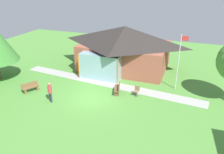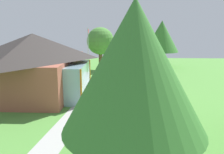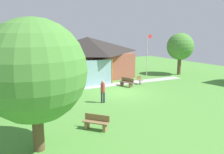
{
  "view_description": "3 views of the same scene",
  "coord_description": "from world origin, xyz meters",
  "px_view_note": "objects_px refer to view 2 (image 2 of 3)",
  "views": [
    {
      "loc": [
        7.54,
        -15.42,
        9.47
      ],
      "look_at": [
        0.76,
        2.79,
        0.97
      ],
      "focal_mm": 36.75,
      "sensor_mm": 36.0,
      "label": 1
    },
    {
      "loc": [
        -17.96,
        0.79,
        5.3
      ],
      "look_at": [
        0.8,
        1.66,
        1.24
      ],
      "focal_mm": 38.16,
      "sensor_mm": 36.0,
      "label": 2
    },
    {
      "loc": [
        -11.45,
        -16.92,
        5.53
      ],
      "look_at": [
        0.36,
        2.38,
        0.97
      ],
      "focal_mm": 37.83,
      "sensor_mm": 36.0,
      "label": 3
    }
  ],
  "objects_px": {
    "visitor_strolling_lawn": "(161,93)",
    "tree_far_east": "(162,36)",
    "pavilion": "(36,63)",
    "bench_mid_left": "(150,118)",
    "tree_east_hedge": "(100,41)",
    "flagpole": "(88,50)",
    "patio_chair_lawn_spare": "(111,80)",
    "bench_rear_near_path": "(112,85)",
    "tree_west_hedge": "(134,67)"
  },
  "relations": [
    {
      "from": "flagpole",
      "to": "tree_far_east",
      "type": "distance_m",
      "value": 10.85
    },
    {
      "from": "pavilion",
      "to": "bench_mid_left",
      "type": "relative_size",
      "value": 6.66
    },
    {
      "from": "pavilion",
      "to": "patio_chair_lawn_spare",
      "type": "xyz_separation_m",
      "value": [
        3.07,
        -5.81,
        -2.04
      ]
    },
    {
      "from": "pavilion",
      "to": "bench_mid_left",
      "type": "xyz_separation_m",
      "value": [
        -6.04,
        -8.39,
        -2.05
      ]
    },
    {
      "from": "patio_chair_lawn_spare",
      "to": "visitor_strolling_lawn",
      "type": "height_order",
      "value": "visitor_strolling_lawn"
    },
    {
      "from": "bench_mid_left",
      "to": "tree_far_east",
      "type": "distance_m",
      "value": 19.43
    },
    {
      "from": "bench_rear_near_path",
      "to": "bench_mid_left",
      "type": "bearing_deg",
      "value": 92.11
    },
    {
      "from": "flagpole",
      "to": "bench_mid_left",
      "type": "height_order",
      "value": "flagpole"
    },
    {
      "from": "bench_rear_near_path",
      "to": "tree_far_east",
      "type": "relative_size",
      "value": 0.26
    },
    {
      "from": "patio_chair_lawn_spare",
      "to": "bench_mid_left",
      "type": "bearing_deg",
      "value": 22.38
    },
    {
      "from": "tree_east_hedge",
      "to": "tree_far_east",
      "type": "distance_m",
      "value": 7.98
    },
    {
      "from": "pavilion",
      "to": "patio_chair_lawn_spare",
      "type": "distance_m",
      "value": 6.88
    },
    {
      "from": "pavilion",
      "to": "bench_mid_left",
      "type": "height_order",
      "value": "pavilion"
    },
    {
      "from": "tree_west_hedge",
      "to": "patio_chair_lawn_spare",
      "type": "bearing_deg",
      "value": 5.79
    },
    {
      "from": "bench_mid_left",
      "to": "tree_west_hedge",
      "type": "xyz_separation_m",
      "value": [
        -4.87,
        1.16,
        3.63
      ]
    },
    {
      "from": "bench_mid_left",
      "to": "tree_east_hedge",
      "type": "xyz_separation_m",
      "value": [
        16.62,
        4.26,
        3.07
      ]
    },
    {
      "from": "pavilion",
      "to": "tree_east_hedge",
      "type": "bearing_deg",
      "value": -21.29
    },
    {
      "from": "visitor_strolling_lawn",
      "to": "tree_far_east",
      "type": "height_order",
      "value": "tree_far_east"
    },
    {
      "from": "visitor_strolling_lawn",
      "to": "tree_east_hedge",
      "type": "height_order",
      "value": "tree_east_hedge"
    },
    {
      "from": "visitor_strolling_lawn",
      "to": "tree_west_hedge",
      "type": "xyz_separation_m",
      "value": [
        -7.65,
        2.12,
        3.01
      ]
    },
    {
      "from": "bench_rear_near_path",
      "to": "tree_far_east",
      "type": "distance_m",
      "value": 13.31
    },
    {
      "from": "bench_mid_left",
      "to": "patio_chair_lawn_spare",
      "type": "height_order",
      "value": "patio_chair_lawn_spare"
    },
    {
      "from": "flagpole",
      "to": "bench_rear_near_path",
      "type": "relative_size",
      "value": 3.26
    },
    {
      "from": "flagpole",
      "to": "tree_east_hedge",
      "type": "xyz_separation_m",
      "value": [
        4.47,
        -0.84,
        0.63
      ]
    },
    {
      "from": "bench_mid_left",
      "to": "tree_east_hedge",
      "type": "height_order",
      "value": "tree_east_hedge"
    },
    {
      "from": "patio_chair_lawn_spare",
      "to": "visitor_strolling_lawn",
      "type": "distance_m",
      "value": 7.27
    },
    {
      "from": "bench_mid_left",
      "to": "visitor_strolling_lawn",
      "type": "xyz_separation_m",
      "value": [
        2.78,
        -0.96,
        0.62
      ]
    },
    {
      "from": "patio_chair_lawn_spare",
      "to": "flagpole",
      "type": "bearing_deg",
      "value": -133.88
    },
    {
      "from": "bench_rear_near_path",
      "to": "tree_west_hedge",
      "type": "bearing_deg",
      "value": 79.74
    },
    {
      "from": "bench_mid_left",
      "to": "tree_east_hedge",
      "type": "relative_size",
      "value": 0.3
    },
    {
      "from": "visitor_strolling_lawn",
      "to": "tree_east_hedge",
      "type": "bearing_deg",
      "value": 49.42
    },
    {
      "from": "bench_mid_left",
      "to": "visitor_strolling_lawn",
      "type": "height_order",
      "value": "visitor_strolling_lawn"
    },
    {
      "from": "bench_rear_near_path",
      "to": "tree_west_hedge",
      "type": "distance_m",
      "value": 12.86
    },
    {
      "from": "bench_rear_near_path",
      "to": "patio_chair_lawn_spare",
      "type": "bearing_deg",
      "value": -102.38
    },
    {
      "from": "bench_mid_left",
      "to": "tree_far_east",
      "type": "relative_size",
      "value": 0.26
    },
    {
      "from": "pavilion",
      "to": "bench_rear_near_path",
      "type": "relative_size",
      "value": 6.48
    },
    {
      "from": "bench_rear_near_path",
      "to": "tree_west_hedge",
      "type": "xyz_separation_m",
      "value": [
        -12.27,
        -1.3,
        3.63
      ]
    },
    {
      "from": "flagpole",
      "to": "patio_chair_lawn_spare",
      "type": "distance_m",
      "value": 4.64
    },
    {
      "from": "tree_far_east",
      "to": "tree_west_hedge",
      "type": "bearing_deg",
      "value": 169.09
    },
    {
      "from": "patio_chair_lawn_spare",
      "to": "tree_east_hedge",
      "type": "xyz_separation_m",
      "value": [
        7.52,
        1.68,
        3.05
      ]
    },
    {
      "from": "bench_rear_near_path",
      "to": "tree_far_east",
      "type": "xyz_separation_m",
      "value": [
        11.4,
        -5.86,
        3.56
      ]
    },
    {
      "from": "pavilion",
      "to": "tree_far_east",
      "type": "distance_m",
      "value": 17.44
    },
    {
      "from": "pavilion",
      "to": "bench_rear_near_path",
      "type": "distance_m",
      "value": 6.42
    },
    {
      "from": "visitor_strolling_lawn",
      "to": "tree_far_east",
      "type": "xyz_separation_m",
      "value": [
        16.02,
        -2.44,
        2.94
      ]
    },
    {
      "from": "patio_chair_lawn_spare",
      "to": "tree_far_east",
      "type": "bearing_deg",
      "value": 154.89
    },
    {
      "from": "tree_east_hedge",
      "to": "tree_west_hedge",
      "type": "distance_m",
      "value": 21.72
    },
    {
      "from": "tree_east_hedge",
      "to": "tree_west_hedge",
      "type": "relative_size",
      "value": 0.84
    },
    {
      "from": "pavilion",
      "to": "tree_east_hedge",
      "type": "relative_size",
      "value": 1.97
    },
    {
      "from": "bench_mid_left",
      "to": "visitor_strolling_lawn",
      "type": "distance_m",
      "value": 3.01
    },
    {
      "from": "tree_east_hedge",
      "to": "tree_far_east",
      "type": "bearing_deg",
      "value": -74.15
    }
  ]
}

